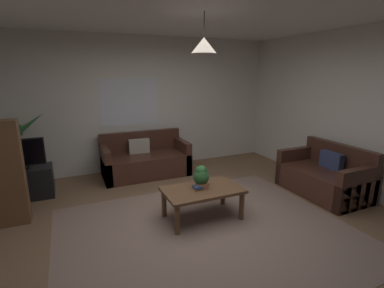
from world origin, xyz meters
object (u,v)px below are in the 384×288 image
coffee_table (202,193)px  couch_under_window (145,161)px  book_on_table_0 (199,189)px  remote_on_table_0 (204,185)px  tv (18,154)px  potted_palm_corner (20,156)px  pendant_lamp (204,45)px  couch_right_side (324,178)px  book_on_table_1 (199,187)px  potted_plant_on_table (201,176)px  tv_stand (22,184)px

coffee_table → couch_under_window: bearing=97.5°
coffee_table → book_on_table_0: book_on_table_0 is taller
remote_on_table_0 → tv: (-2.41, 1.64, 0.30)m
potted_palm_corner → pendant_lamp: size_ratio=2.83×
potted_palm_corner → pendant_lamp: (2.39, -2.28, 1.72)m
couch_right_side → book_on_table_1: couch_right_side is taller
potted_plant_on_table → potted_palm_corner: (-2.39, 2.24, -0.03)m
couch_right_side → remote_on_table_0: bearing=-94.3°
book_on_table_1 → potted_palm_corner: (-2.33, 2.28, 0.10)m
book_on_table_1 → potted_palm_corner: size_ratio=0.10×
couch_under_window → remote_on_table_0: couch_under_window is taller
book_on_table_0 → book_on_table_1: bearing=88.4°
pendant_lamp → tv: bearing=143.7°
book_on_table_1 → tv: tv is taller
book_on_table_1 → remote_on_table_0: 0.16m
couch_right_side → tv_stand: size_ratio=1.51×
couch_right_side → remote_on_table_0: size_ratio=8.47×
coffee_table → potted_plant_on_table: size_ratio=3.37×
potted_plant_on_table → book_on_table_1: bearing=-145.4°
remote_on_table_0 → tv: bearing=-137.2°
book_on_table_0 → potted_palm_corner: 3.27m
remote_on_table_0 → tv_stand: (-2.41, 1.66, -0.20)m
tv_stand → book_on_table_0: bearing=-37.6°
book_on_table_1 → couch_under_window: bearing=95.7°
couch_right_side → tv_stand: bearing=-111.8°
book_on_table_1 → tv_stand: 2.88m
book_on_table_1 → remote_on_table_0: book_on_table_1 is taller
book_on_table_0 → remote_on_table_0: (0.12, 0.10, -0.00)m
coffee_table → potted_palm_corner: potted_palm_corner is taller
book_on_table_0 → tv_stand: tv_stand is taller
book_on_table_1 → tv: 2.87m
coffee_table → potted_palm_corner: 3.31m
tv → pendant_lamp: (2.35, -1.72, 1.54)m
book_on_table_1 → potted_plant_on_table: size_ratio=0.42×
remote_on_table_0 → potted_plant_on_table: bearing=-65.2°
coffee_table → book_on_table_0: 0.10m
potted_plant_on_table → pendant_lamp: pendant_lamp is taller
book_on_table_1 → remote_on_table_0: size_ratio=0.83×
couch_right_side → tv_stand: 4.90m
book_on_table_1 → book_on_table_0: bearing=-91.6°
book_on_table_1 → remote_on_table_0: bearing=36.3°
book_on_table_0 → tv_stand: 2.89m
couch_right_side → book_on_table_1: 2.28m
tv_stand → couch_right_side: bearing=-21.8°
potted_plant_on_table → pendant_lamp: (0.00, -0.04, 1.69)m
book_on_table_1 → coffee_table: bearing=4.3°
couch_under_window → tv: 2.15m
tv_stand → pendant_lamp: pendant_lamp is taller
book_on_table_0 → pendant_lamp: (0.06, 0.02, 1.84)m
couch_right_side → remote_on_table_0: 2.16m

